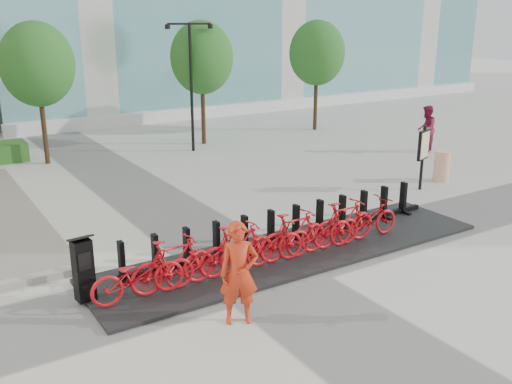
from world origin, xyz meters
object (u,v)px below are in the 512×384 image
pedestrian (426,129)px  construction_barrel (442,166)px  bike_0 (138,275)px  map_sign (423,148)px  worker_red (239,273)px  kiosk (83,269)px

pedestrian → construction_barrel: 4.40m
bike_0 → pedestrian: (14.43, 5.95, 0.36)m
pedestrian → map_sign: (-4.23, -3.62, 0.42)m
worker_red → map_sign: map_sign is taller
kiosk → construction_barrel: (12.41, 2.16, -0.21)m
pedestrian → construction_barrel: size_ratio=1.85×
worker_red → pedestrian: worker_red is taller
kiosk → construction_barrel: kiosk is taller
bike_0 → kiosk: kiosk is taller
worker_red → map_sign: (8.96, 3.96, 0.41)m
pedestrian → construction_barrel: (-2.90, -3.29, -0.42)m
worker_red → construction_barrel: size_ratio=1.86×
bike_0 → pedestrian: size_ratio=0.99×
kiosk → pedestrian: size_ratio=0.72×
bike_0 → pedestrian: 15.62m
kiosk → worker_red: bearing=-51.6°
pedestrian → map_sign: map_sign is taller
worker_red → construction_barrel: bearing=46.4°
map_sign → pedestrian: bearing=21.1°
kiosk → worker_red: size_ratio=0.71×
map_sign → kiosk: bearing=169.9°
bike_0 → map_sign: map_sign is taller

